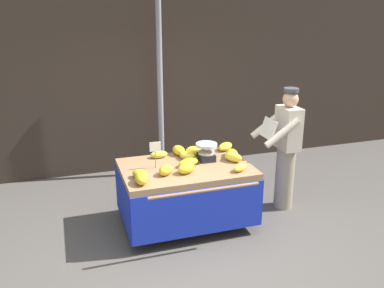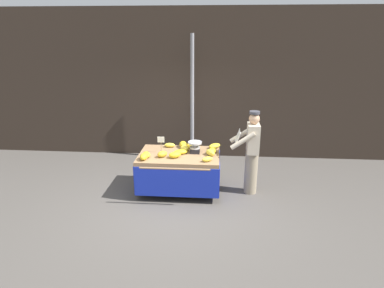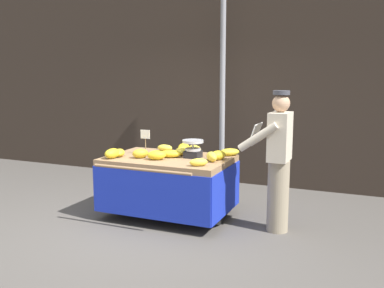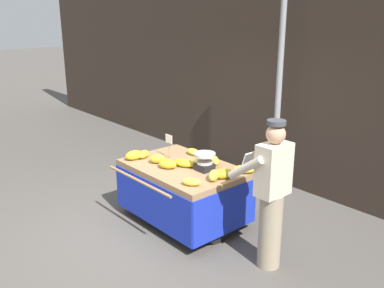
{
  "view_description": "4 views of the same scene",
  "coord_description": "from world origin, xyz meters",
  "px_view_note": "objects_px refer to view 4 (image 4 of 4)",
  "views": [
    {
      "loc": [
        -1.34,
        -4.03,
        2.75
      ],
      "look_at": [
        0.14,
        0.55,
        1.13
      ],
      "focal_mm": 38.78,
      "sensor_mm": 36.0,
      "label": 1
    },
    {
      "loc": [
        0.81,
        -5.48,
        3.1
      ],
      "look_at": [
        0.33,
        0.72,
        1.0
      ],
      "focal_mm": 30.33,
      "sensor_mm": 36.0,
      "label": 2
    },
    {
      "loc": [
        2.57,
        -4.41,
        1.9
      ],
      "look_at": [
        0.4,
        0.68,
        1.01
      ],
      "focal_mm": 40.26,
      "sensor_mm": 36.0,
      "label": 3
    },
    {
      "loc": [
        4.2,
        -2.81,
        2.79
      ],
      "look_at": [
        0.19,
        0.67,
        1.14
      ],
      "focal_mm": 39.99,
      "sensor_mm": 36.0,
      "label": 4
    }
  ],
  "objects_px": {
    "banana_bunch_3": "(223,174)",
    "banana_bunch_9": "(134,155)",
    "price_sign": "(169,141)",
    "banana_bunch_2": "(200,160)",
    "banana_bunch_1": "(193,152)",
    "banana_bunch_11": "(168,164)",
    "banana_bunch_10": "(143,154)",
    "banana_bunch_0": "(191,182)",
    "banana_bunch_4": "(184,163)",
    "banana_bunch_8": "(244,169)",
    "banana_bunch_6": "(214,175)",
    "banana_bunch_7": "(208,155)",
    "banana_bunch_12": "(214,160)",
    "vendor_person": "(271,194)",
    "banana_bunch_5": "(157,159)",
    "banana_cart": "(183,181)",
    "street_pole": "(278,95)",
    "weighing_scale": "(205,162)"
  },
  "relations": [
    {
      "from": "banana_bunch_2",
      "to": "banana_bunch_4",
      "type": "relative_size",
      "value": 0.8
    },
    {
      "from": "banana_bunch_2",
      "to": "banana_bunch_0",
      "type": "bearing_deg",
      "value": -49.75
    },
    {
      "from": "banana_bunch_0",
      "to": "banana_bunch_9",
      "type": "relative_size",
      "value": 0.86
    },
    {
      "from": "banana_bunch_1",
      "to": "banana_bunch_11",
      "type": "xyz_separation_m",
      "value": [
        0.19,
        -0.61,
        0.01
      ]
    },
    {
      "from": "banana_bunch_0",
      "to": "banana_bunch_1",
      "type": "distance_m",
      "value": 1.12
    },
    {
      "from": "banana_bunch_9",
      "to": "banana_bunch_12",
      "type": "height_order",
      "value": "same"
    },
    {
      "from": "banana_bunch_3",
      "to": "banana_bunch_12",
      "type": "distance_m",
      "value": 0.49
    },
    {
      "from": "vendor_person",
      "to": "banana_bunch_9",
      "type": "bearing_deg",
      "value": -169.17
    },
    {
      "from": "banana_bunch_3",
      "to": "banana_bunch_12",
      "type": "height_order",
      "value": "banana_bunch_12"
    },
    {
      "from": "banana_bunch_4",
      "to": "banana_bunch_10",
      "type": "height_order",
      "value": "banana_bunch_10"
    },
    {
      "from": "banana_bunch_10",
      "to": "banana_bunch_0",
      "type": "bearing_deg",
      "value": -6.86
    },
    {
      "from": "banana_bunch_2",
      "to": "banana_bunch_11",
      "type": "relative_size",
      "value": 0.97
    },
    {
      "from": "banana_bunch_1",
      "to": "banana_bunch_4",
      "type": "height_order",
      "value": "banana_bunch_4"
    },
    {
      "from": "street_pole",
      "to": "banana_cart",
      "type": "bearing_deg",
      "value": -94.01
    },
    {
      "from": "banana_bunch_4",
      "to": "banana_bunch_11",
      "type": "bearing_deg",
      "value": -113.98
    },
    {
      "from": "banana_bunch_4",
      "to": "vendor_person",
      "type": "xyz_separation_m",
      "value": [
        1.41,
        0.06,
        0.01
      ]
    },
    {
      "from": "banana_bunch_4",
      "to": "banana_bunch_6",
      "type": "height_order",
      "value": "banana_bunch_6"
    },
    {
      "from": "price_sign",
      "to": "banana_bunch_2",
      "type": "distance_m",
      "value": 0.53
    },
    {
      "from": "banana_bunch_2",
      "to": "banana_bunch_11",
      "type": "distance_m",
      "value": 0.46
    },
    {
      "from": "banana_bunch_5",
      "to": "banana_bunch_6",
      "type": "relative_size",
      "value": 0.86
    },
    {
      "from": "banana_bunch_11",
      "to": "banana_bunch_1",
      "type": "bearing_deg",
      "value": 107.24
    },
    {
      "from": "banana_bunch_6",
      "to": "banana_bunch_8",
      "type": "relative_size",
      "value": 0.86
    },
    {
      "from": "weighing_scale",
      "to": "banana_bunch_0",
      "type": "bearing_deg",
      "value": -59.65
    },
    {
      "from": "banana_bunch_1",
      "to": "banana_bunch_11",
      "type": "bearing_deg",
      "value": -72.76
    },
    {
      "from": "banana_bunch_2",
      "to": "vendor_person",
      "type": "distance_m",
      "value": 1.37
    },
    {
      "from": "banana_bunch_4",
      "to": "banana_bunch_8",
      "type": "relative_size",
      "value": 1.01
    },
    {
      "from": "banana_bunch_0",
      "to": "banana_bunch_11",
      "type": "xyz_separation_m",
      "value": [
        -0.64,
        0.14,
        0.01
      ]
    },
    {
      "from": "price_sign",
      "to": "banana_bunch_11",
      "type": "relative_size",
      "value": 1.41
    },
    {
      "from": "banana_bunch_7",
      "to": "banana_bunch_0",
      "type": "bearing_deg",
      "value": -55.09
    },
    {
      "from": "weighing_scale",
      "to": "banana_bunch_10",
      "type": "xyz_separation_m",
      "value": [
        -0.93,
        -0.32,
        -0.07
      ]
    },
    {
      "from": "banana_bunch_8",
      "to": "street_pole",
      "type": "bearing_deg",
      "value": 113.0
    },
    {
      "from": "street_pole",
      "to": "banana_bunch_1",
      "type": "xyz_separation_m",
      "value": [
        -0.38,
        -1.4,
        -0.71
      ]
    },
    {
      "from": "banana_bunch_8",
      "to": "weighing_scale",
      "type": "bearing_deg",
      "value": -141.41
    },
    {
      "from": "banana_bunch_12",
      "to": "banana_bunch_5",
      "type": "bearing_deg",
      "value": -136.01
    },
    {
      "from": "banana_bunch_2",
      "to": "banana_bunch_8",
      "type": "distance_m",
      "value": 0.65
    },
    {
      "from": "weighing_scale",
      "to": "banana_bunch_8",
      "type": "xyz_separation_m",
      "value": [
        0.4,
        0.32,
        -0.07
      ]
    },
    {
      "from": "price_sign",
      "to": "banana_bunch_1",
      "type": "xyz_separation_m",
      "value": [
        0.12,
        0.34,
        -0.2
      ]
    },
    {
      "from": "price_sign",
      "to": "banana_bunch_2",
      "type": "bearing_deg",
      "value": 19.68
    },
    {
      "from": "banana_bunch_9",
      "to": "banana_bunch_11",
      "type": "height_order",
      "value": "banana_bunch_9"
    },
    {
      "from": "vendor_person",
      "to": "banana_bunch_2",
      "type": "bearing_deg",
      "value": 172.61
    },
    {
      "from": "banana_bunch_3",
      "to": "banana_bunch_6",
      "type": "bearing_deg",
      "value": -106.43
    },
    {
      "from": "banana_bunch_3",
      "to": "banana_bunch_9",
      "type": "bearing_deg",
      "value": -161.28
    },
    {
      "from": "banana_cart",
      "to": "banana_bunch_12",
      "type": "distance_m",
      "value": 0.5
    },
    {
      "from": "banana_bunch_1",
      "to": "banana_bunch_11",
      "type": "height_order",
      "value": "banana_bunch_11"
    },
    {
      "from": "banana_bunch_6",
      "to": "banana_bunch_7",
      "type": "relative_size",
      "value": 0.99
    },
    {
      "from": "banana_cart",
      "to": "street_pole",
      "type": "bearing_deg",
      "value": 85.99
    },
    {
      "from": "banana_bunch_4",
      "to": "street_pole",
      "type": "bearing_deg",
      "value": 87.02
    },
    {
      "from": "banana_bunch_6",
      "to": "banana_bunch_11",
      "type": "distance_m",
      "value": 0.71
    },
    {
      "from": "banana_bunch_1",
      "to": "banana_bunch_9",
      "type": "xyz_separation_m",
      "value": [
        -0.39,
        -0.75,
        0.02
      ]
    },
    {
      "from": "price_sign",
      "to": "vendor_person",
      "type": "distance_m",
      "value": 1.83
    }
  ]
}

